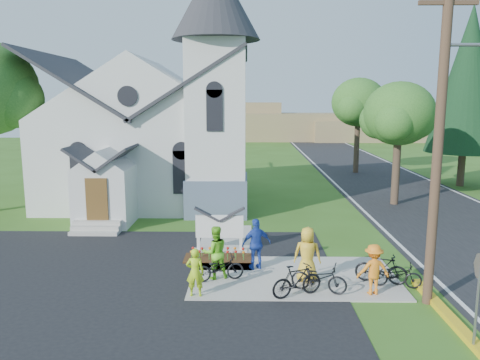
{
  "coord_description": "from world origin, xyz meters",
  "views": [
    {
      "loc": [
        -0.13,
        -14.79,
        6.02
      ],
      "look_at": [
        -0.41,
        5.0,
        2.62
      ],
      "focal_mm": 35.0,
      "sensor_mm": 36.0,
      "label": 1
    }
  ],
  "objects_px": {
    "utility_pole": "(442,122)",
    "bike_4": "(396,275)",
    "bike_0": "(219,268)",
    "cyclist_4": "(307,254)",
    "cyclist_0": "(195,272)",
    "bike_1": "(297,281)",
    "cyclist_1": "(215,252)",
    "bike_3": "(381,268)",
    "church_sign": "(220,227)",
    "bike_2": "(319,278)",
    "cyclist_2": "(256,244)",
    "cyclist_3": "(373,269)"
  },
  "relations": [
    {
      "from": "cyclist_4",
      "to": "utility_pole",
      "type": "bearing_deg",
      "value": 165.26
    },
    {
      "from": "church_sign",
      "to": "cyclist_1",
      "type": "bearing_deg",
      "value": -89.72
    },
    {
      "from": "bike_0",
      "to": "cyclist_4",
      "type": "distance_m",
      "value": 2.97
    },
    {
      "from": "utility_pole",
      "to": "cyclist_2",
      "type": "bearing_deg",
      "value": 152.47
    },
    {
      "from": "church_sign",
      "to": "bike_4",
      "type": "relative_size",
      "value": 1.39
    },
    {
      "from": "bike_1",
      "to": "cyclist_4",
      "type": "height_order",
      "value": "cyclist_4"
    },
    {
      "from": "bike_1",
      "to": "cyclist_3",
      "type": "distance_m",
      "value": 2.41
    },
    {
      "from": "bike_0",
      "to": "bike_3",
      "type": "relative_size",
      "value": 1.0
    },
    {
      "from": "cyclist_0",
      "to": "bike_2",
      "type": "relative_size",
      "value": 0.86
    },
    {
      "from": "utility_pole",
      "to": "bike_1",
      "type": "bearing_deg",
      "value": 175.64
    },
    {
      "from": "utility_pole",
      "to": "cyclist_1",
      "type": "relative_size",
      "value": 5.52
    },
    {
      "from": "church_sign",
      "to": "bike_3",
      "type": "bearing_deg",
      "value": -30.85
    },
    {
      "from": "church_sign",
      "to": "cyclist_0",
      "type": "xyz_separation_m",
      "value": [
        -0.5,
        -4.39,
        -0.22
      ]
    },
    {
      "from": "cyclist_0",
      "to": "bike_1",
      "type": "xyz_separation_m",
      "value": [
        3.12,
        -0.01,
        -0.25
      ]
    },
    {
      "from": "cyclist_2",
      "to": "cyclist_4",
      "type": "distance_m",
      "value": 2.02
    },
    {
      "from": "church_sign",
      "to": "cyclist_4",
      "type": "bearing_deg",
      "value": -45.7
    },
    {
      "from": "utility_pole",
      "to": "bike_3",
      "type": "bearing_deg",
      "value": 126.84
    },
    {
      "from": "cyclist_0",
      "to": "cyclist_2",
      "type": "distance_m",
      "value": 3.05
    },
    {
      "from": "cyclist_4",
      "to": "bike_4",
      "type": "height_order",
      "value": "cyclist_4"
    },
    {
      "from": "bike_0",
      "to": "bike_1",
      "type": "xyz_separation_m",
      "value": [
        2.47,
        -1.23,
        0.07
      ]
    },
    {
      "from": "cyclist_3",
      "to": "bike_3",
      "type": "relative_size",
      "value": 0.94
    },
    {
      "from": "bike_3",
      "to": "cyclist_4",
      "type": "distance_m",
      "value": 2.46
    },
    {
      "from": "cyclist_1",
      "to": "bike_3",
      "type": "bearing_deg",
      "value": 157.6
    },
    {
      "from": "utility_pole",
      "to": "cyclist_1",
      "type": "height_order",
      "value": "utility_pole"
    },
    {
      "from": "church_sign",
      "to": "bike_0",
      "type": "bearing_deg",
      "value": -87.15
    },
    {
      "from": "utility_pole",
      "to": "cyclist_3",
      "type": "bearing_deg",
      "value": 160.73
    },
    {
      "from": "cyclist_0",
      "to": "cyclist_1",
      "type": "bearing_deg",
      "value": -109.59
    },
    {
      "from": "cyclist_2",
      "to": "bike_3",
      "type": "distance_m",
      "value": 4.29
    },
    {
      "from": "cyclist_2",
      "to": "cyclist_3",
      "type": "height_order",
      "value": "cyclist_2"
    },
    {
      "from": "bike_2",
      "to": "bike_3",
      "type": "height_order",
      "value": "bike_3"
    },
    {
      "from": "bike_2",
      "to": "bike_4",
      "type": "bearing_deg",
      "value": -61.34
    },
    {
      "from": "cyclist_2",
      "to": "bike_3",
      "type": "xyz_separation_m",
      "value": [
        4.08,
        -1.27,
        -0.41
      ]
    },
    {
      "from": "utility_pole",
      "to": "bike_4",
      "type": "relative_size",
      "value": 6.32
    },
    {
      "from": "bike_3",
      "to": "bike_4",
      "type": "relative_size",
      "value": 1.07
    },
    {
      "from": "cyclist_1",
      "to": "bike_4",
      "type": "distance_m",
      "value": 5.95
    },
    {
      "from": "cyclist_4",
      "to": "cyclist_0",
      "type": "bearing_deg",
      "value": 27.94
    },
    {
      "from": "church_sign",
      "to": "cyclist_1",
      "type": "height_order",
      "value": "cyclist_1"
    },
    {
      "from": "church_sign",
      "to": "cyclist_0",
      "type": "height_order",
      "value": "church_sign"
    },
    {
      "from": "cyclist_4",
      "to": "cyclist_3",
      "type": "bearing_deg",
      "value": 161.76
    },
    {
      "from": "cyclist_4",
      "to": "bike_4",
      "type": "relative_size",
      "value": 1.17
    },
    {
      "from": "bike_0",
      "to": "bike_1",
      "type": "bearing_deg",
      "value": -132.52
    },
    {
      "from": "church_sign",
      "to": "cyclist_2",
      "type": "height_order",
      "value": "cyclist_2"
    },
    {
      "from": "bike_4",
      "to": "bike_2",
      "type": "bearing_deg",
      "value": 110.77
    },
    {
      "from": "bike_0",
      "to": "cyclist_4",
      "type": "xyz_separation_m",
      "value": [
        2.93,
        0.0,
        0.48
      ]
    },
    {
      "from": "cyclist_0",
      "to": "bike_3",
      "type": "distance_m",
      "value": 6.11
    },
    {
      "from": "bike_4",
      "to": "cyclist_2",
      "type": "bearing_deg",
      "value": 82.02
    },
    {
      "from": "church_sign",
      "to": "cyclist_3",
      "type": "relative_size",
      "value": 1.38
    },
    {
      "from": "bike_1",
      "to": "cyclist_2",
      "type": "distance_m",
      "value": 2.7
    },
    {
      "from": "cyclist_0",
      "to": "cyclist_2",
      "type": "relative_size",
      "value": 0.83
    },
    {
      "from": "church_sign",
      "to": "cyclist_2",
      "type": "bearing_deg",
      "value": -54.83
    }
  ]
}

